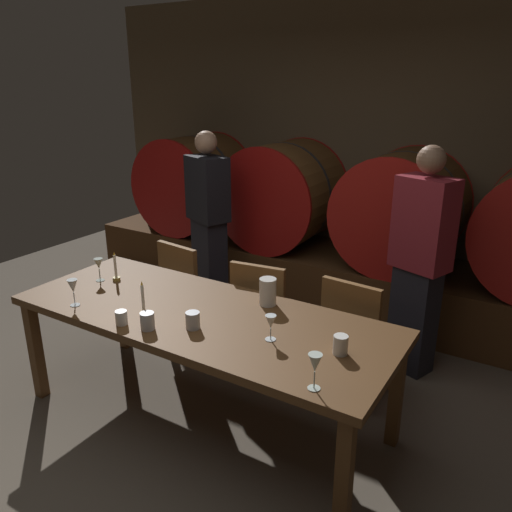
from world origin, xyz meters
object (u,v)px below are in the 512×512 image
(wine_barrel_center_left, at_px, (283,195))
(wine_glass_center_left, at_px, (73,287))
(chair_left, at_px, (189,289))
(wine_glass_far_right, at_px, (315,364))
(candle_right, at_px, (144,306))
(chair_right, at_px, (356,333))
(wine_barrel_far_left, at_px, (195,183))
(cup_far_right, at_px, (341,345))
(chair_center, at_px, (263,312))
(pitcher, at_px, (268,292))
(guest_right, at_px, (420,262))
(candle_left, at_px, (116,273))
(wine_glass_center_right, at_px, (271,323))
(guest_left, at_px, (209,225))
(cup_far_left, at_px, (121,318))
(cup_center_right, at_px, (193,320))
(wine_barrel_center_right, at_px, (402,210))
(dining_table, at_px, (201,322))
(cup_center_left, at_px, (147,321))
(wine_glass_far_left, at_px, (99,265))

(wine_barrel_center_left, height_order, wine_glass_center_left, wine_barrel_center_left)
(chair_left, height_order, wine_glass_far_right, wine_glass_far_right)
(candle_right, distance_m, wine_glass_far_right, 1.18)
(chair_right, height_order, wine_glass_center_left, wine_glass_center_left)
(wine_barrel_far_left, height_order, cup_far_right, wine_barrel_far_left)
(chair_center, xyz_separation_m, cup_far_right, (0.86, -0.68, 0.31))
(pitcher, height_order, wine_glass_far_right, wine_glass_far_right)
(guest_right, height_order, candle_left, guest_right)
(chair_center, distance_m, cup_far_right, 1.14)
(chair_center, height_order, wine_glass_center_right, wine_glass_center_right)
(guest_left, bearing_deg, chair_left, 133.09)
(wine_glass_far_right, bearing_deg, cup_far_left, 179.89)
(candle_left, relative_size, cup_center_right, 2.18)
(wine_barrel_center_right, bearing_deg, guest_right, -64.87)
(chair_left, height_order, wine_glass_center_right, wine_glass_center_right)
(dining_table, bearing_deg, cup_center_right, -64.64)
(cup_center_left, distance_m, cup_center_right, 0.25)
(candle_right, distance_m, cup_far_right, 1.17)
(wine_glass_far_right, bearing_deg, cup_center_left, 178.05)
(chair_center, height_order, candle_left, candle_left)
(dining_table, xyz_separation_m, chair_right, (0.72, 0.71, -0.19))
(wine_barrel_center_left, xyz_separation_m, wine_glass_far_right, (1.51, -2.45, -0.13))
(wine_glass_center_right, relative_size, cup_far_left, 1.76)
(chair_center, distance_m, pitcher, 0.56)
(wine_glass_far_left, relative_size, cup_center_right, 1.67)
(guest_right, bearing_deg, chair_right, 88.16)
(wine_glass_center_right, bearing_deg, cup_center_left, -158.52)
(guest_right, xyz_separation_m, pitcher, (-0.67, -0.98, -0.02))
(chair_left, xyz_separation_m, chair_right, (1.41, -0.01, 0.00))
(wine_barrel_center_right, xyz_separation_m, wine_glass_center_right, (-0.05, -2.16, -0.16))
(wine_glass_far_right, bearing_deg, wine_barrel_center_left, 121.55)
(pitcher, height_order, wine_glass_center_right, pitcher)
(cup_center_right, bearing_deg, wine_glass_far_right, -11.99)
(wine_barrel_center_right, xyz_separation_m, candle_right, (-0.83, -2.31, -0.19))
(candle_left, xyz_separation_m, cup_far_left, (0.51, -0.45, -0.02))
(wine_glass_far_right, bearing_deg, cup_center_right, 168.01)
(chair_left, height_order, chair_center, same)
(chair_left, xyz_separation_m, pitcher, (0.97, -0.41, 0.35))
(wine_barrel_center_right, bearing_deg, chair_left, -132.53)
(guest_right, relative_size, candle_right, 7.46)
(wine_barrel_center_right, relative_size, pitcher, 5.91)
(wine_barrel_center_left, relative_size, chair_left, 1.15)
(cup_far_left, bearing_deg, cup_center_left, 11.06)
(candle_left, distance_m, candle_right, 0.63)
(chair_left, relative_size, wine_glass_center_right, 6.11)
(pitcher, xyz_separation_m, wine_glass_far_right, (0.63, -0.67, 0.04))
(candle_right, distance_m, cup_center_left, 0.17)
(wine_barrel_far_left, height_order, chair_left, wine_barrel_far_left)
(candle_left, height_order, wine_glass_far_left, candle_left)
(guest_left, xyz_separation_m, cup_center_right, (0.99, -1.48, -0.05))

